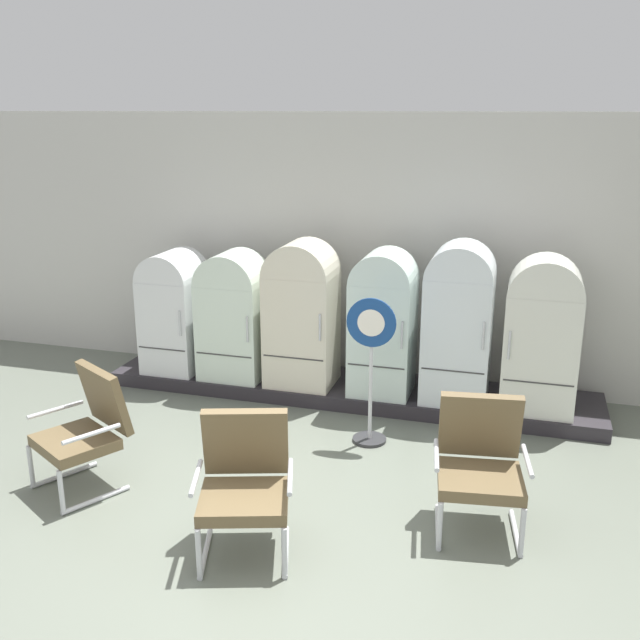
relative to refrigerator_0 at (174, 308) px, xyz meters
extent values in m
cube|color=slate|center=(2.01, -2.93, -0.90)|extent=(12.00, 10.00, 0.05)
cube|color=silver|center=(2.01, 0.73, 0.63)|extent=(11.76, 0.12, 3.00)
cube|color=#47443F|center=(2.01, 0.73, 1.78)|extent=(11.76, 0.07, 0.06)
cube|color=#2B272C|center=(2.01, 0.09, -0.80)|extent=(5.34, 0.95, 0.15)
cube|color=white|center=(0.00, 0.00, -0.19)|extent=(0.61, 0.68, 1.06)
cylinder|color=white|center=(0.00, 0.00, 0.34)|extent=(0.61, 0.67, 0.61)
cube|color=#383838|center=(0.00, -0.35, -0.38)|extent=(0.56, 0.01, 0.01)
cylinder|color=silver|center=(0.25, -0.36, -0.06)|extent=(0.02, 0.02, 0.28)
cube|color=silver|center=(0.74, -0.04, -0.19)|extent=(0.69, 0.60, 1.06)
cylinder|color=silver|center=(0.74, -0.04, 0.34)|extent=(0.69, 0.59, 0.69)
cube|color=#383838|center=(0.74, -0.35, -0.38)|extent=(0.64, 0.01, 0.01)
cylinder|color=silver|center=(1.03, -0.36, -0.06)|extent=(0.02, 0.02, 0.28)
cube|color=beige|center=(1.53, -0.04, -0.12)|extent=(0.71, 0.61, 1.21)
cylinder|color=beige|center=(1.53, -0.04, 0.49)|extent=(0.71, 0.60, 0.71)
cube|color=#383838|center=(1.53, -0.35, -0.34)|extent=(0.65, 0.01, 0.01)
cylinder|color=silver|center=(1.82, -0.36, 0.03)|extent=(0.02, 0.02, 0.28)
cube|color=silver|center=(2.41, -0.03, -0.12)|extent=(0.63, 0.62, 1.20)
cylinder|color=silver|center=(2.41, -0.03, 0.47)|extent=(0.63, 0.60, 0.63)
cube|color=#383838|center=(2.41, -0.35, -0.34)|extent=(0.58, 0.01, 0.01)
cylinder|color=silver|center=(2.66, -0.36, 0.02)|extent=(0.02, 0.02, 0.28)
cube|color=white|center=(3.17, -0.03, -0.07)|extent=(0.66, 0.63, 1.30)
cylinder|color=white|center=(3.17, -0.03, 0.58)|extent=(0.66, 0.62, 0.66)
cube|color=#383838|center=(3.17, -0.35, -0.31)|extent=(0.61, 0.01, 0.01)
cylinder|color=silver|center=(3.44, -0.36, 0.08)|extent=(0.02, 0.02, 0.28)
cube|color=silver|center=(3.98, -0.05, -0.13)|extent=(0.70, 0.58, 1.19)
cylinder|color=silver|center=(3.98, -0.05, 0.46)|extent=(0.70, 0.57, 0.70)
cube|color=#383838|center=(3.98, -0.35, -0.34)|extent=(0.65, 0.01, 0.01)
cylinder|color=silver|center=(3.69, -0.36, 0.01)|extent=(0.02, 0.02, 0.28)
cylinder|color=silver|center=(0.12, -2.35, -0.85)|extent=(0.33, 0.53, 0.04)
cylinder|color=silver|center=(-0.01, -2.59, -0.67)|extent=(0.05, 0.05, 0.36)
cylinder|color=silver|center=(0.62, -2.63, -0.85)|extent=(0.33, 0.53, 0.04)
cylinder|color=silver|center=(0.48, -2.87, -0.67)|extent=(0.05, 0.05, 0.36)
cube|color=brown|center=(0.37, -2.49, -0.44)|extent=(0.79, 0.76, 0.09)
cube|color=brown|center=(0.51, -2.24, -0.13)|extent=(0.62, 0.46, 0.54)
cylinder|color=silver|center=(0.09, -2.33, -0.26)|extent=(0.27, 0.43, 0.04)
cylinder|color=silver|center=(0.65, -2.65, -0.26)|extent=(0.27, 0.43, 0.04)
cylinder|color=silver|center=(3.30, -2.24, -0.85)|extent=(0.12, 0.58, 0.04)
cylinder|color=silver|center=(3.34, -2.51, -0.67)|extent=(0.05, 0.05, 0.36)
cylinder|color=silver|center=(3.86, -2.16, -0.85)|extent=(0.12, 0.58, 0.04)
cylinder|color=silver|center=(3.90, -2.43, -0.67)|extent=(0.05, 0.05, 0.36)
cube|color=brown|center=(3.58, -2.20, -0.44)|extent=(0.68, 0.61, 0.09)
cube|color=brown|center=(3.54, -1.92, -0.13)|extent=(0.63, 0.26, 0.54)
cylinder|color=silver|center=(3.26, -2.25, -0.26)|extent=(0.10, 0.48, 0.04)
cylinder|color=silver|center=(3.90, -2.16, -0.26)|extent=(0.10, 0.48, 0.04)
cylinder|color=silver|center=(1.76, -3.04, -0.85)|extent=(0.21, 0.57, 0.04)
cylinder|color=silver|center=(1.84, -3.30, -0.67)|extent=(0.05, 0.05, 0.36)
cylinder|color=silver|center=(2.30, -2.86, -0.85)|extent=(0.21, 0.57, 0.04)
cylinder|color=silver|center=(2.39, -3.12, -0.67)|extent=(0.05, 0.05, 0.36)
cube|color=brown|center=(2.03, -2.95, -0.44)|extent=(0.74, 0.69, 0.09)
cube|color=brown|center=(1.95, -2.68, -0.13)|extent=(0.63, 0.36, 0.54)
cylinder|color=silver|center=(1.73, -3.05, -0.26)|extent=(0.18, 0.47, 0.04)
cylinder|color=silver|center=(2.34, -2.85, -0.26)|extent=(0.18, 0.47, 0.04)
cylinder|color=#2D2D30|center=(2.48, -0.94, -0.86)|extent=(0.32, 0.32, 0.03)
cylinder|color=silver|center=(2.48, -0.94, -0.27)|extent=(0.04, 0.04, 1.15)
cylinder|color=navy|center=(2.48, -0.97, 0.31)|extent=(0.46, 0.02, 0.46)
cylinder|color=white|center=(2.48, -0.98, 0.31)|extent=(0.25, 0.00, 0.25)
camera|label=1|loc=(3.76, -6.99, 2.16)|focal=40.03mm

